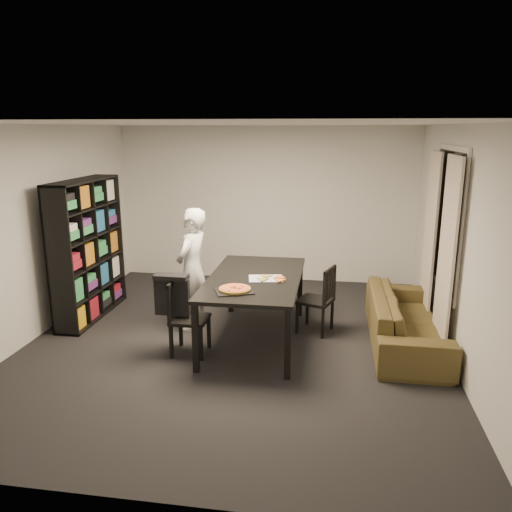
% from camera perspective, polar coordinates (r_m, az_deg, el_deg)
% --- Properties ---
extents(room, '(5.01, 5.51, 2.61)m').
position_cam_1_polar(room, '(5.82, -2.52, 1.95)').
color(room, black).
rests_on(room, ground).
extents(window_pane, '(0.02, 1.40, 1.60)m').
position_cam_1_polar(window_pane, '(6.40, 21.02, 3.98)').
color(window_pane, black).
rests_on(window_pane, room).
extents(window_frame, '(0.03, 1.52, 1.72)m').
position_cam_1_polar(window_frame, '(6.40, 20.98, 3.99)').
color(window_frame, white).
rests_on(window_frame, room).
extents(curtain_left, '(0.03, 0.70, 2.25)m').
position_cam_1_polar(curtain_left, '(5.96, 20.93, -0.18)').
color(curtain_left, beige).
rests_on(curtain_left, room).
extents(curtain_right, '(0.03, 0.70, 2.25)m').
position_cam_1_polar(curtain_right, '(6.95, 19.22, 1.95)').
color(curtain_right, beige).
rests_on(curtain_right, room).
extents(bookshelf, '(0.35, 1.50, 1.90)m').
position_cam_1_polar(bookshelf, '(7.16, -18.67, 0.70)').
color(bookshelf, black).
rests_on(bookshelf, room).
extents(dining_table, '(1.09, 1.96, 0.82)m').
position_cam_1_polar(dining_table, '(6.03, -0.15, -3.04)').
color(dining_table, black).
rests_on(dining_table, room).
extents(chair_left, '(0.41, 0.41, 0.88)m').
position_cam_1_polar(chair_left, '(5.83, -8.38, -6.37)').
color(chair_left, black).
rests_on(chair_left, room).
extents(chair_right, '(0.51, 0.51, 0.87)m').
position_cam_1_polar(chair_right, '(6.39, 7.50, -4.50)').
color(chair_right, black).
rests_on(chair_right, room).
extents(draped_jacket, '(0.41, 0.18, 0.48)m').
position_cam_1_polar(draped_jacket, '(5.80, -9.59, -4.21)').
color(draped_jacket, black).
rests_on(draped_jacket, chair_left).
extents(person, '(0.49, 0.64, 1.59)m').
position_cam_1_polar(person, '(6.47, -7.29, -1.49)').
color(person, silver).
rests_on(person, room).
extents(baking_tray, '(0.49, 0.45, 0.01)m').
position_cam_1_polar(baking_tray, '(5.48, -2.52, -4.00)').
color(baking_tray, black).
rests_on(baking_tray, dining_table).
extents(pepperoni_pizza, '(0.35, 0.35, 0.03)m').
position_cam_1_polar(pepperoni_pizza, '(5.48, -2.43, -3.77)').
color(pepperoni_pizza, olive).
rests_on(pepperoni_pizza, dining_table).
extents(kitchen_towel, '(0.45, 0.37, 0.01)m').
position_cam_1_polar(kitchen_towel, '(5.92, 1.13, -2.59)').
color(kitchen_towel, silver).
rests_on(kitchen_towel, dining_table).
extents(pizza_slices, '(0.43, 0.38, 0.01)m').
position_cam_1_polar(pizza_slices, '(5.90, 1.81, -2.55)').
color(pizza_slices, '#B9733A').
rests_on(pizza_slices, dining_table).
extents(sofa, '(0.82, 2.09, 0.61)m').
position_cam_1_polar(sofa, '(6.34, 16.73, -6.98)').
color(sofa, '#413E1A').
rests_on(sofa, room).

